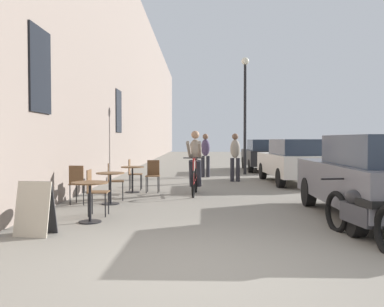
% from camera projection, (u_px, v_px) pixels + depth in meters
% --- Properties ---
extents(ground_plane, '(88.00, 88.00, 0.00)m').
position_uv_depth(ground_plane, '(201.00, 269.00, 4.74)').
color(ground_plane, gray).
extents(building_facade_left, '(0.54, 68.00, 9.25)m').
position_uv_depth(building_facade_left, '(121.00, 69.00, 18.61)').
color(building_facade_left, gray).
rests_on(building_facade_left, ground_plane).
extents(cafe_table_near, '(0.64, 0.64, 0.72)m').
position_uv_depth(cafe_table_near, '(90.00, 193.00, 7.38)').
color(cafe_table_near, black).
rests_on(cafe_table_near, ground_plane).
extents(cafe_chair_near_toward_street, '(0.39, 0.39, 0.89)m').
position_uv_depth(cafe_chair_near_toward_street, '(95.00, 189.00, 8.03)').
color(cafe_chair_near_toward_street, black).
rests_on(cafe_chair_near_toward_street, ground_plane).
extents(cafe_table_mid, '(0.64, 0.64, 0.72)m').
position_uv_depth(cafe_table_mid, '(110.00, 181.00, 9.46)').
color(cafe_table_mid, black).
rests_on(cafe_table_mid, ground_plane).
extents(cafe_chair_mid_toward_street, '(0.43, 0.43, 0.89)m').
position_uv_depth(cafe_chair_mid_toward_street, '(78.00, 182.00, 9.39)').
color(cafe_chair_mid_toward_street, black).
rests_on(cafe_chair_mid_toward_street, ground_plane).
extents(cafe_chair_mid_toward_wall, '(0.44, 0.44, 0.89)m').
position_uv_depth(cafe_chair_mid_toward_wall, '(113.00, 179.00, 10.11)').
color(cafe_chair_mid_toward_wall, black).
rests_on(cafe_chair_mid_toward_wall, ground_plane).
extents(cafe_table_far, '(0.64, 0.64, 0.72)m').
position_uv_depth(cafe_table_far, '(132.00, 174.00, 11.54)').
color(cafe_table_far, black).
rests_on(cafe_table_far, ground_plane).
extents(cafe_chair_far_toward_street, '(0.39, 0.39, 0.89)m').
position_uv_depth(cafe_chair_far_toward_street, '(133.00, 172.00, 12.13)').
color(cafe_chair_far_toward_street, black).
rests_on(cafe_chair_far_toward_street, ground_plane).
extents(cafe_chair_far_toward_wall, '(0.38, 0.38, 0.89)m').
position_uv_depth(cafe_chair_far_toward_wall, '(153.00, 174.00, 11.60)').
color(cafe_chair_far_toward_wall, black).
rests_on(cafe_chair_far_toward_wall, ground_plane).
extents(sandwich_board_sign, '(0.60, 0.45, 0.84)m').
position_uv_depth(sandwich_board_sign, '(35.00, 208.00, 6.41)').
color(sandwich_board_sign, black).
rests_on(sandwich_board_sign, ground_plane).
extents(cyclist_on_bicycle, '(0.52, 1.76, 1.74)m').
position_uv_depth(cyclist_on_bicycle, '(195.00, 164.00, 11.21)').
color(cyclist_on_bicycle, black).
rests_on(cyclist_on_bicycle, ground_plane).
extents(pedestrian_near, '(0.35, 0.25, 1.68)m').
position_uv_depth(pedestrian_near, '(235.00, 154.00, 14.51)').
color(pedestrian_near, '#26262D').
rests_on(pedestrian_near, ground_plane).
extents(pedestrian_mid, '(0.35, 0.25, 1.69)m').
position_uv_depth(pedestrian_mid, '(205.00, 153.00, 16.18)').
color(pedestrian_mid, '#26262D').
rests_on(pedestrian_mid, ground_plane).
extents(street_lamp, '(0.32, 0.32, 4.90)m').
position_uv_depth(street_lamp, '(245.00, 100.00, 17.43)').
color(street_lamp, black).
rests_on(street_lamp, ground_plane).
extents(parked_car_nearest, '(1.91, 4.40, 1.55)m').
position_uv_depth(parked_car_nearest, '(376.00, 176.00, 7.58)').
color(parked_car_nearest, '#595960').
rests_on(parked_car_nearest, ground_plane).
extents(parked_car_second, '(1.89, 4.21, 1.48)m').
position_uv_depth(parked_car_second, '(295.00, 160.00, 13.94)').
color(parked_car_second, beige).
rests_on(parked_car_second, ground_plane).
extents(parked_car_third, '(1.77, 4.13, 1.46)m').
position_uv_depth(parked_car_third, '(264.00, 154.00, 19.54)').
color(parked_car_third, black).
rests_on(parked_car_third, ground_plane).
extents(parked_motorcycle, '(0.62, 2.14, 0.92)m').
position_uv_depth(parked_motorcycle, '(361.00, 214.00, 5.99)').
color(parked_motorcycle, black).
rests_on(parked_motorcycle, ground_plane).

